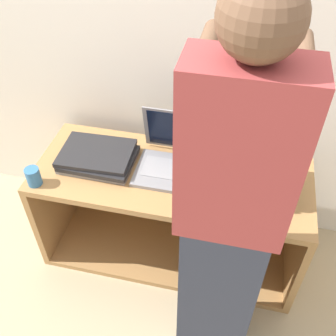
% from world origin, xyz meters
% --- Properties ---
extents(ground_plane, '(12.00, 12.00, 0.00)m').
position_xyz_m(ground_plane, '(0.00, 0.00, 0.00)').
color(ground_plane, tan).
extents(wall_back, '(8.00, 0.05, 2.40)m').
position_xyz_m(wall_back, '(0.00, 0.68, 1.20)').
color(wall_back, silver).
rests_on(wall_back, ground_plane).
extents(cart, '(1.45, 0.58, 0.65)m').
position_xyz_m(cart, '(0.00, 0.36, 0.32)').
color(cart, '#A87A47').
rests_on(cart, ground_plane).
extents(laptop_open, '(0.37, 0.34, 0.29)m').
position_xyz_m(laptop_open, '(0.00, 0.34, 0.70)').
color(laptop_open, gray).
rests_on(laptop_open, cart).
extents(laptop_stack_left, '(0.40, 0.30, 0.07)m').
position_xyz_m(laptop_stack_left, '(-0.40, 0.29, 0.68)').
color(laptop_stack_left, gray).
rests_on(laptop_stack_left, cart).
extents(laptop_stack_right, '(0.40, 0.31, 0.15)m').
position_xyz_m(laptop_stack_right, '(0.41, 0.29, 0.72)').
color(laptop_stack_right, slate).
rests_on(laptop_stack_right, cart).
extents(person, '(0.40, 0.54, 1.79)m').
position_xyz_m(person, '(0.32, -0.16, 0.91)').
color(person, '#2D3342').
rests_on(person, ground_plane).
extents(mug, '(0.07, 0.07, 0.10)m').
position_xyz_m(mug, '(-0.66, 0.07, 0.69)').
color(mug, teal).
rests_on(mug, cart).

